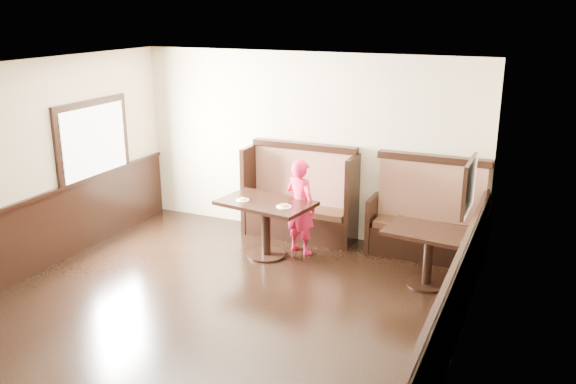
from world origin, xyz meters
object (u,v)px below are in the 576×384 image
Objects in this scene: table_main at (266,214)px; booth_neighbor at (428,224)px; child at (301,207)px; booth_main at (301,203)px; table_neighbor at (429,244)px.

booth_neighbor is at bearing 33.46° from table_main.
table_main is at bearing 58.78° from child.
child is at bearing -160.18° from booth_neighbor.
table_neighbor is at bearing -24.52° from booth_main.
booth_main reaches higher than table_neighbor.
booth_main is 0.68m from child.
table_neighbor is (2.30, -0.04, -0.07)m from table_main.
booth_main is 1.25× the size of table_main.
child is at bearing -67.68° from booth_main.
booth_neighbor is (1.95, -0.00, -0.05)m from booth_main.
booth_neighbor is 1.19× the size of child.
table_neighbor is at bearing -78.07° from booth_neighbor.
booth_neighbor is 1.01m from table_neighbor.
booth_main is 2.37m from table_neighbor.
table_neighbor is (0.21, -0.98, 0.08)m from booth_neighbor.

